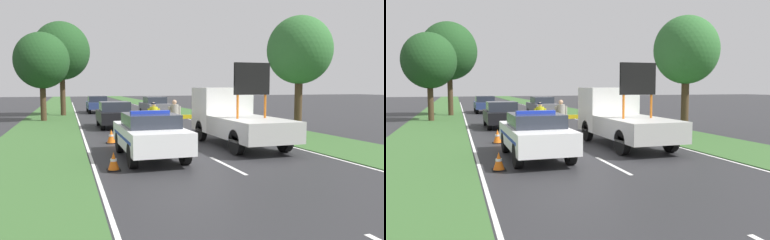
% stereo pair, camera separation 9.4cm
% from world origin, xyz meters
% --- Properties ---
extents(ground_plane, '(160.00, 160.00, 0.00)m').
position_xyz_m(ground_plane, '(0.00, 0.00, 0.00)').
color(ground_plane, '#28282B').
extents(lane_markings, '(7.96, 64.27, 0.01)m').
position_xyz_m(lane_markings, '(0.00, 14.07, 0.00)').
color(lane_markings, silver).
rests_on(lane_markings, ground).
extents(grass_verge_left, '(3.68, 120.00, 0.03)m').
position_xyz_m(grass_verge_left, '(-5.87, 20.00, 0.01)').
color(grass_verge_left, '#38602D').
rests_on(grass_verge_left, ground).
extents(grass_verge_right, '(3.68, 120.00, 0.03)m').
position_xyz_m(grass_verge_right, '(5.87, 20.00, 0.01)').
color(grass_verge_right, '#38602D').
rests_on(grass_verge_right, ground).
extents(police_car, '(1.90, 4.69, 1.63)m').
position_xyz_m(police_car, '(-2.02, -0.15, 0.82)').
color(police_car, white).
rests_on(police_car, ground).
extents(work_truck, '(2.21, 5.83, 3.33)m').
position_xyz_m(work_truck, '(2.02, 1.77, 1.15)').
color(work_truck, white).
rests_on(work_truck, ground).
extents(road_barrier, '(3.52, 0.08, 0.99)m').
position_xyz_m(road_barrier, '(0.21, 5.53, 0.83)').
color(road_barrier, black).
rests_on(road_barrier, ground).
extents(police_officer, '(0.60, 0.38, 1.68)m').
position_xyz_m(police_officer, '(-0.72, 4.98, 1.00)').
color(police_officer, '#191E38').
rests_on(police_officer, ground).
extents(pedestrian_civilian, '(0.64, 0.41, 1.78)m').
position_xyz_m(pedestrian_civilian, '(0.39, 5.20, 1.04)').
color(pedestrian_civilian, brown).
rests_on(pedestrian_civilian, ground).
extents(traffic_cone_near_police, '(0.43, 0.43, 0.60)m').
position_xyz_m(traffic_cone_near_police, '(-2.89, 3.60, 0.30)').
color(traffic_cone_near_police, black).
rests_on(traffic_cone_near_police, ground).
extents(traffic_cone_centre_front, '(0.39, 0.39, 0.54)m').
position_xyz_m(traffic_cone_centre_front, '(-3.42, -1.71, 0.27)').
color(traffic_cone_centre_front, black).
rests_on(traffic_cone_centre_front, ground).
extents(traffic_cone_near_truck, '(0.45, 0.45, 0.62)m').
position_xyz_m(traffic_cone_near_truck, '(-0.54, 5.90, 0.31)').
color(traffic_cone_near_truck, black).
rests_on(traffic_cone_near_truck, ground).
extents(queued_car_sedan_black, '(1.89, 4.12, 1.54)m').
position_xyz_m(queued_car_sedan_black, '(-1.99, 9.89, 0.78)').
color(queued_car_sedan_black, black).
rests_on(queued_car_sedan_black, ground).
extents(queued_car_suv_grey, '(1.74, 4.53, 1.59)m').
position_xyz_m(queued_car_suv_grey, '(2.05, 17.00, 0.81)').
color(queued_car_suv_grey, slate).
rests_on(queued_car_suv_grey, ground).
extents(queued_car_hatch_blue, '(1.82, 4.60, 1.54)m').
position_xyz_m(queued_car_hatch_blue, '(-1.99, 23.10, 0.81)').
color(queued_car_hatch_blue, navy).
rests_on(queued_car_hatch_blue, ground).
extents(roadside_tree_near_left, '(3.71, 3.71, 6.18)m').
position_xyz_m(roadside_tree_near_left, '(-6.23, 15.54, 4.20)').
color(roadside_tree_near_left, '#42301E').
rests_on(roadside_tree_near_left, ground).
extents(roadside_tree_near_right, '(3.18, 3.18, 5.90)m').
position_xyz_m(roadside_tree_near_right, '(6.29, 3.40, 4.19)').
color(roadside_tree_near_right, '#42301E').
rests_on(roadside_tree_near_right, ground).
extents(roadside_tree_mid_left, '(4.53, 4.53, 7.72)m').
position_xyz_m(roadside_tree_mid_left, '(-4.97, 20.29, 5.32)').
color(roadside_tree_mid_left, '#42301E').
rests_on(roadside_tree_mid_left, ground).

